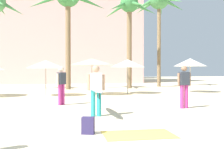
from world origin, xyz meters
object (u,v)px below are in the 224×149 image
object	(u,v)px
person_mid_center	(61,84)
cafe_umbrella_3	(46,64)
backpack	(88,126)
palm_tree_far_right	(159,5)
cafe_umbrella_5	(92,62)
palm_tree_center	(129,13)
person_far_left	(95,89)
beach_towel	(139,135)
cafe_umbrella_4	(128,63)
person_near_right	(184,85)
cafe_umbrella_1	(190,62)
palm_tree_far_left	(68,3)

from	to	relation	value
person_mid_center	cafe_umbrella_3	bearing A→B (deg)	142.54
backpack	palm_tree_far_right	bearing A→B (deg)	-7.04
cafe_umbrella_5	person_mid_center	size ratio (longest dim) A/B	1.55
palm_tree_center	person_far_left	bearing A→B (deg)	-112.50
palm_tree_far_right	person_far_left	bearing A→B (deg)	-120.80
palm_tree_far_right	beach_towel	size ratio (longest dim) A/B	5.59
cafe_umbrella_3	palm_tree_center	bearing A→B (deg)	38.62
cafe_umbrella_3	cafe_umbrella_5	distance (m)	2.84
cafe_umbrella_3	cafe_umbrella_4	xyz separation A→B (m)	(5.33, 0.34, 0.10)
palm_tree_center	backpack	world-z (taller)	palm_tree_center
cafe_umbrella_5	person_near_right	world-z (taller)	cafe_umbrella_5
cafe_umbrella_3	cafe_umbrella_4	world-z (taller)	cafe_umbrella_4
cafe_umbrella_1	backpack	xyz separation A→B (m)	(-9.08, -10.84, -1.92)
palm_tree_far_left	cafe_umbrella_4	bearing A→B (deg)	-57.33
palm_tree_far_right	person_mid_center	distance (m)	17.62
backpack	person_far_left	size ratio (longest dim) A/B	0.15
palm_tree_center	backpack	xyz separation A→B (m)	(-6.40, -16.41, -6.31)
person_mid_center	backpack	bearing A→B (deg)	-42.68
person_near_right	backpack	bearing A→B (deg)	126.17
cafe_umbrella_5	cafe_umbrella_3	bearing A→B (deg)	-179.99
palm_tree_center	cafe_umbrella_4	distance (m)	7.26
backpack	person_near_right	size ratio (longest dim) A/B	0.24
cafe_umbrella_3	person_near_right	size ratio (longest dim) A/B	1.33
cafe_umbrella_1	person_near_right	xyz separation A→B (m)	(-4.51, -7.27, -1.16)
palm_tree_far_left	cafe_umbrella_5	xyz separation A→B (m)	(0.92, -5.67, -5.01)
cafe_umbrella_3	person_near_right	xyz separation A→B (m)	(5.35, -7.09, -0.96)
person_far_left	person_near_right	distance (m)	3.98
beach_towel	backpack	size ratio (longest dim) A/B	4.02
palm_tree_far_left	person_far_left	size ratio (longest dim) A/B	3.02
palm_tree_center	backpack	size ratio (longest dim) A/B	19.44
cafe_umbrella_3	cafe_umbrella_4	size ratio (longest dim) A/B	1.01
cafe_umbrella_4	beach_towel	xyz separation A→B (m)	(-3.39, -11.40, -2.02)
cafe_umbrella_4	person_far_left	distance (m)	9.28
palm_tree_far_right	beach_towel	distance (m)	22.31
beach_towel	person_near_right	size ratio (longest dim) A/B	0.96
backpack	person_near_right	world-z (taller)	person_near_right
person_far_left	person_near_right	world-z (taller)	person_near_right
cafe_umbrella_4	person_mid_center	xyz separation A→B (m)	(-4.74, -5.04, -1.08)
cafe_umbrella_1	palm_tree_far_right	bearing A→B (deg)	82.26
cafe_umbrella_1	cafe_umbrella_4	bearing A→B (deg)	177.89
person_far_left	cafe_umbrella_5	bearing A→B (deg)	-1.38
palm_tree_far_left	palm_tree_far_right	size ratio (longest dim) A/B	0.92
cafe_umbrella_1	person_mid_center	size ratio (longest dim) A/B	1.39
beach_towel	cafe_umbrella_4	bearing A→B (deg)	73.45
palm_tree_far_left	cafe_umbrella_3	xyz separation A→B (m)	(-1.91, -5.67, -5.19)
cafe_umbrella_4	cafe_umbrella_5	bearing A→B (deg)	-172.21
beach_towel	palm_tree_far_left	bearing A→B (deg)	90.09
beach_towel	person_mid_center	bearing A→B (deg)	102.00
palm_tree_far_left	palm_tree_far_right	world-z (taller)	palm_tree_far_right
cafe_umbrella_3	backpack	size ratio (longest dim) A/B	5.53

